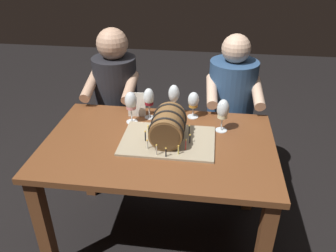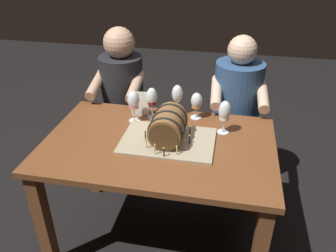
% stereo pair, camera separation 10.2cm
% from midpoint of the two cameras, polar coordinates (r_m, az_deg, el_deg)
% --- Properties ---
extents(ground_plane, '(8.00, 8.00, 0.00)m').
position_cam_midpoint_polar(ground_plane, '(2.37, -0.05, -17.83)').
color(ground_plane, black).
extents(dining_table, '(1.29, 0.82, 0.73)m').
position_cam_midpoint_polar(dining_table, '(1.96, -0.06, -5.62)').
color(dining_table, brown).
rests_on(dining_table, ground).
extents(barrel_cake, '(0.52, 0.36, 0.20)m').
position_cam_midpoint_polar(barrel_cake, '(1.86, 1.57, -0.49)').
color(barrel_cake, tan).
rests_on(barrel_cake, dining_table).
extents(wine_glass_amber, '(0.07, 0.07, 0.17)m').
position_cam_midpoint_polar(wine_glass_amber, '(2.10, 6.20, 4.03)').
color(wine_glass_amber, white).
rests_on(wine_glass_amber, dining_table).
extents(wine_glass_rose, '(0.07, 0.07, 0.20)m').
position_cam_midpoint_polar(wine_glass_rose, '(2.05, -4.41, 4.16)').
color(wine_glass_rose, white).
rests_on(wine_glass_rose, dining_table).
extents(wine_glass_empty, '(0.07, 0.07, 0.20)m').
position_cam_midpoint_polar(wine_glass_empty, '(2.14, 2.95, 5.31)').
color(wine_glass_empty, white).
rests_on(wine_glass_empty, dining_table).
extents(wine_glass_red, '(0.07, 0.07, 0.20)m').
position_cam_midpoint_polar(wine_glass_red, '(2.09, -1.33, 4.75)').
color(wine_glass_red, white).
rests_on(wine_glass_red, dining_table).
extents(wine_glass_white, '(0.07, 0.07, 0.20)m').
position_cam_midpoint_polar(wine_glass_white, '(1.96, 10.98, 2.27)').
color(wine_glass_white, white).
rests_on(wine_glass_white, dining_table).
extents(menu_card, '(0.11, 0.03, 0.16)m').
position_cam_midpoint_polar(menu_card, '(2.14, -3.39, 3.73)').
color(menu_card, silver).
rests_on(menu_card, dining_table).
extents(person_seated_left, '(0.36, 0.45, 1.20)m').
position_cam_midpoint_polar(person_seated_left, '(2.62, -6.31, 2.16)').
color(person_seated_left, black).
rests_on(person_seated_left, ground).
extents(person_seated_right, '(0.38, 0.47, 1.19)m').
position_cam_midpoint_polar(person_seated_right, '(2.51, 12.22, 0.39)').
color(person_seated_right, '#1B2D46').
rests_on(person_seated_right, ground).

